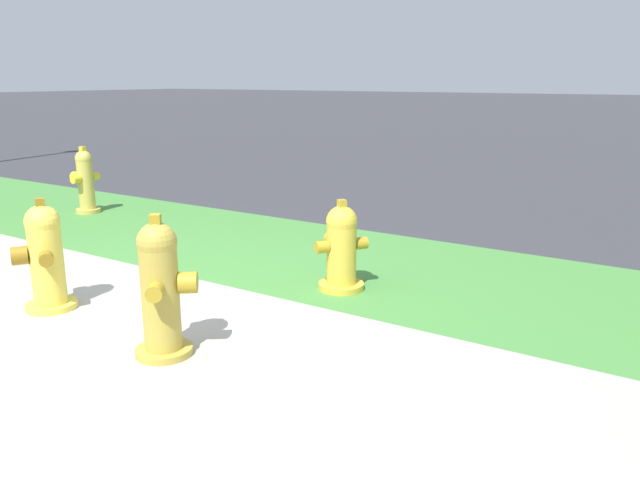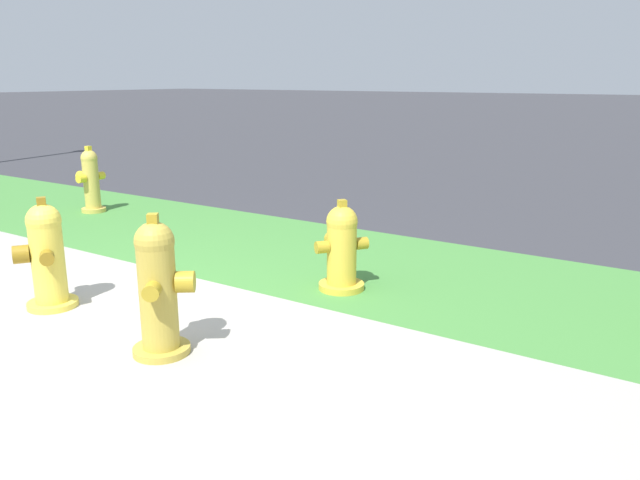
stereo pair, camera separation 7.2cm
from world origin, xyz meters
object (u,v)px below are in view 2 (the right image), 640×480
object	(u,v)px
fire_hydrant_far_end	(341,248)
fire_hydrant_mid_block	(91,181)
fire_hydrant_near_corner	(158,288)
fire_hydrant_by_grass_verge	(47,256)

from	to	relation	value
fire_hydrant_far_end	fire_hydrant_mid_block	bearing A→B (deg)	115.30
fire_hydrant_mid_block	fire_hydrant_near_corner	xyz separation A→B (m)	(3.58, -2.23, 0.03)
fire_hydrant_mid_block	fire_hydrant_by_grass_verge	bearing A→B (deg)	-135.59
fire_hydrant_by_grass_verge	fire_hydrant_far_end	distance (m)	2.01
fire_hydrant_by_grass_verge	fire_hydrant_far_end	xyz separation A→B (m)	(1.43, 1.41, -0.05)
fire_hydrant_by_grass_verge	fire_hydrant_far_end	bearing A→B (deg)	-101.77
fire_hydrant_far_end	fire_hydrant_near_corner	bearing A→B (deg)	-153.39
fire_hydrant_by_grass_verge	fire_hydrant_mid_block	bearing A→B (deg)	-8.15
fire_hydrant_by_grass_verge	fire_hydrant_near_corner	world-z (taller)	fire_hydrant_near_corner
fire_hydrant_by_grass_verge	fire_hydrant_mid_block	distance (m)	3.21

